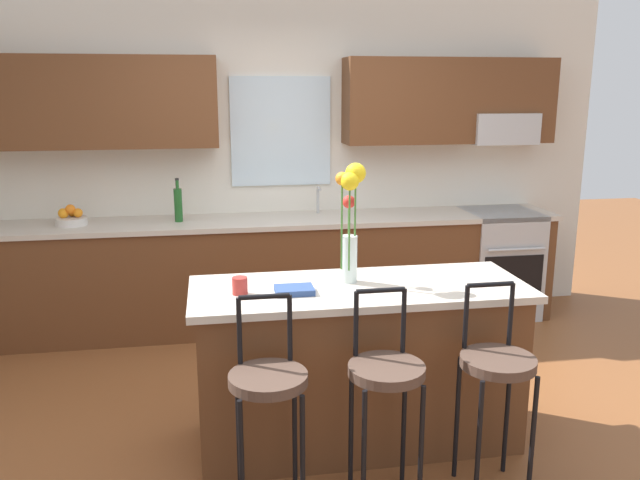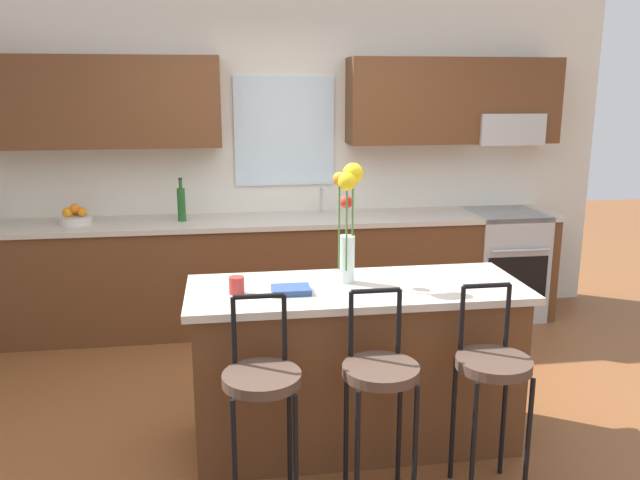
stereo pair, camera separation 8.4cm
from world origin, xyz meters
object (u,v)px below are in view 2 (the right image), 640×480
object	(u,v)px
bottle_olive_oil	(181,204)
flower_vase	(348,214)
fruit_bowl_oranges	(75,217)
kitchen_island	(356,364)
oven_range	(502,264)
bar_stool_near	(262,388)
bar_stool_far	(492,372)
cookbook	(291,290)
bar_stool_middle	(380,380)
mug_ceramic	(237,285)

from	to	relation	value
bottle_olive_oil	flower_vase	bearing A→B (deg)	-61.62
fruit_bowl_oranges	kitchen_island	bearing A→B (deg)	-45.90
oven_range	bar_stool_near	xyz separation A→B (m)	(-2.24, -2.44, 0.18)
bar_stool_far	bottle_olive_oil	size ratio (longest dim) A/B	3.01
bar_stool_near	fruit_bowl_oranges	size ratio (longest dim) A/B	4.34
flower_vase	bottle_olive_oil	distance (m)	2.10
bar_stool_near	cookbook	xyz separation A→B (m)	(0.19, 0.49, 0.30)
bar_stool_middle	fruit_bowl_oranges	world-z (taller)	fruit_bowl_oranges
kitchen_island	oven_range	bearing A→B (deg)	47.97
bar_stool_far	bottle_olive_oil	distance (m)	2.96
bar_stool_near	bottle_olive_oil	world-z (taller)	bottle_olive_oil
fruit_bowl_oranges	mug_ceramic	bearing A→B (deg)	-58.20
oven_range	flower_vase	bearing A→B (deg)	-133.77
cookbook	bottle_olive_oil	size ratio (longest dim) A/B	0.58
cookbook	mug_ceramic	bearing A→B (deg)	173.68
flower_vase	cookbook	distance (m)	0.51
oven_range	bar_stool_near	size ratio (longest dim) A/B	0.88
bar_stool_far	fruit_bowl_oranges	world-z (taller)	fruit_bowl_oranges
kitchen_island	bar_stool_middle	bearing A→B (deg)	-90.00
bar_stool_far	cookbook	world-z (taller)	bar_stool_far
kitchen_island	cookbook	world-z (taller)	cookbook
fruit_bowl_oranges	bottle_olive_oil	xyz separation A→B (m)	(0.82, -0.00, 0.09)
flower_vase	mug_ceramic	size ratio (longest dim) A/B	7.29
bar_stool_middle	flower_vase	size ratio (longest dim) A/B	1.59
kitchen_island	bar_stool_near	world-z (taller)	bar_stool_near
oven_range	bar_stool_near	distance (m)	3.32
flower_vase	bottle_olive_oil	world-z (taller)	flower_vase
bar_stool_far	flower_vase	bearing A→B (deg)	133.19
flower_vase	mug_ceramic	bearing A→B (deg)	-169.95
bar_stool_middle	fruit_bowl_oranges	size ratio (longest dim) A/B	4.34
fruit_bowl_oranges	flower_vase	bearing A→B (deg)	-45.47
kitchen_island	mug_ceramic	size ratio (longest dim) A/B	20.21
bar_stool_near	bar_stool_far	bearing A→B (deg)	0.00
bar_stool_near	fruit_bowl_oranges	xyz separation A→B (m)	(-1.30, 2.47, 0.34)
bar_stool_middle	bottle_olive_oil	bearing A→B (deg)	112.72
bar_stool_middle	cookbook	distance (m)	0.68
oven_range	flower_vase	xyz separation A→B (m)	(-1.73, -1.81, 0.84)
mug_ceramic	oven_range	bearing A→B (deg)	39.36
oven_range	kitchen_island	xyz separation A→B (m)	(-1.69, -1.88, 0.00)
bar_stool_near	bar_stool_middle	bearing A→B (deg)	0.00
bar_stool_far	fruit_bowl_oranges	size ratio (longest dim) A/B	4.34
bar_stool_far	bottle_olive_oil	world-z (taller)	bottle_olive_oil
bar_stool_middle	mug_ceramic	world-z (taller)	bar_stool_middle
bar_stool_middle	cookbook	size ratio (longest dim) A/B	5.21
bar_stool_near	fruit_bowl_oranges	bearing A→B (deg)	117.77
oven_range	fruit_bowl_oranges	world-z (taller)	fruit_bowl_oranges
oven_range	kitchen_island	world-z (taller)	same
bar_stool_middle	oven_range	bearing A→B (deg)	55.21
bar_stool_middle	kitchen_island	bearing A→B (deg)	90.00
bottle_olive_oil	cookbook	bearing A→B (deg)	-71.30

